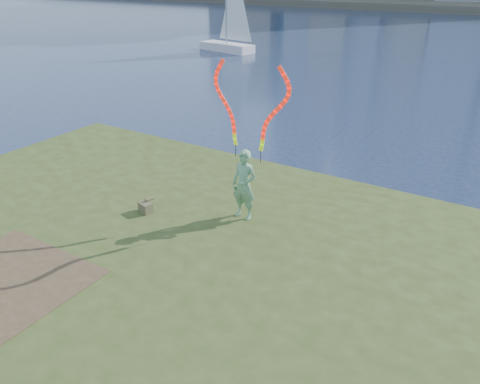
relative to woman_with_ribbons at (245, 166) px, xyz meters
The scene contains 5 objects.
ground 2.89m from the woman_with_ribbons, 106.14° to the right, with size 320.00×320.00×0.00m, color #1B2944.
grassy_knoll 4.53m from the woman_with_ribbons, 97.27° to the right, with size 20.00×18.00×0.80m.
woman_with_ribbons is the anchor object (origin of this frame).
canvas_bag 2.85m from the woman_with_ribbons, 153.89° to the right, with size 0.41×0.46×0.34m.
sailboat 30.86m from the woman_with_ribbons, 123.88° to the left, with size 5.46×2.54×8.20m.
Camera 1 is at (5.92, -7.09, 6.50)m, focal length 35.00 mm.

